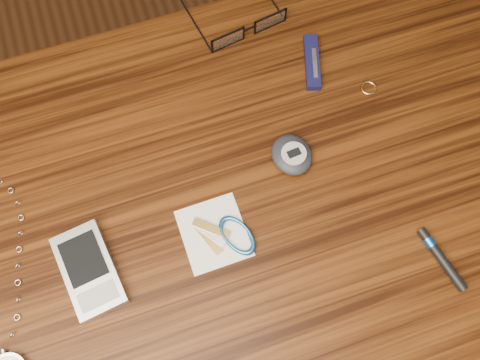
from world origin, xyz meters
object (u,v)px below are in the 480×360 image
Objects in this scene: desk at (232,237)px; notepad_keys at (226,234)px; eyeglasses at (247,27)px; pda_phone at (89,270)px; pocket_knife at (312,62)px; pedometer at (292,155)px.

notepad_keys is (-0.01, -0.02, 0.11)m from desk.
pda_phone is at bearing -137.43° from eyeglasses.
pocket_knife is (0.19, 0.19, 0.11)m from desk.
eyeglasses is 2.23× the size of pedometer.
eyeglasses is 1.47× the size of notepad_keys.
pedometer reaches higher than desk.
pda_phone is at bearing -176.67° from desk.
notepad_keys is 0.30m from pocket_knife.
pda_phone is 1.33× the size of pocket_knife.
pedometer is at bearing -92.48° from eyeglasses.
desk is 0.29m from pocket_knife.
pda_phone is at bearing -152.57° from pocket_knife.
notepad_keys is at bearing -134.21° from pocket_knife.
pda_phone is 1.83× the size of pedometer.
notepad_keys is at bearing -147.72° from pedometer.
notepad_keys is at bearing -124.47° from desk.
eyeglasses reaches higher than pedometer.
eyeglasses is 0.33m from notepad_keys.
eyeglasses is 1.22× the size of pda_phone.
desk is 9.58× the size of notepad_keys.
pedometer is at bearing 27.39° from desk.
pedometer is at bearing 12.41° from pda_phone.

